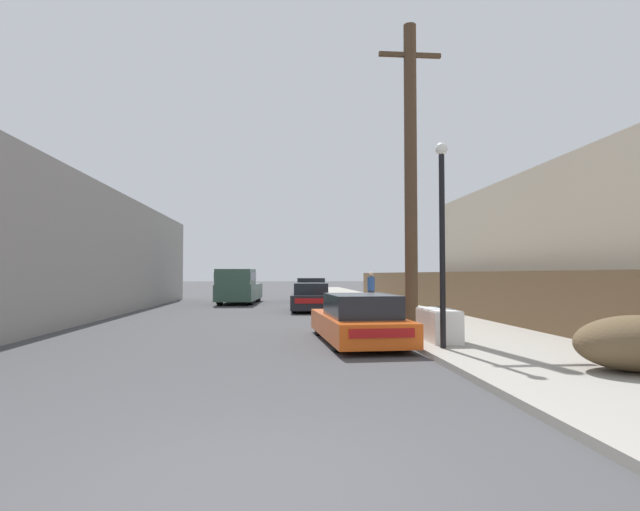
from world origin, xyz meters
The scene contains 14 objects.
ground_plane centered at (0.00, 0.00, 0.00)m, with size 220.00×220.00×0.00m, color #444447.
sidewalk_curb centered at (5.30, 23.50, 0.06)m, with size 4.20×63.00×0.12m, color #9E998E.
discarded_fridge centered at (3.95, 7.59, 0.49)m, with size 0.67×1.62×0.76m.
parked_sports_car_red centered at (2.16, 8.21, 0.54)m, with size 1.97×4.73×1.19m.
car_parked_mid centered at (1.72, 18.77, 0.59)m, with size 2.01×4.30×1.26m.
car_parked_far centered at (2.17, 26.36, 0.66)m, with size 1.97×4.41×1.43m.
pickup_truck centered at (-1.98, 24.39, 0.96)m, with size 2.38×5.72×1.93m.
utility_pole centered at (3.96, 9.96, 4.54)m, with size 1.80×0.36×8.69m.
street_lamp centered at (3.66, 6.42, 2.66)m, with size 0.26×0.26×4.34m.
brush_pile centered at (5.96, 3.74, 0.56)m, with size 2.08×1.38×0.89m.
wooden_fence centered at (7.25, 18.19, 0.94)m, with size 0.08×36.97×1.64m, color brown.
building_left_block centered at (-9.69, 16.61, 2.50)m, with size 7.00×27.77×5.00m, color gray.
building_right_house centered at (10.91, 12.18, 2.45)m, with size 6.00×13.99×4.90m, color beige.
pedestrian centered at (4.45, 18.68, 0.96)m, with size 0.34×0.34×1.65m.
Camera 1 is at (0.21, -3.81, 1.67)m, focal length 28.00 mm.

